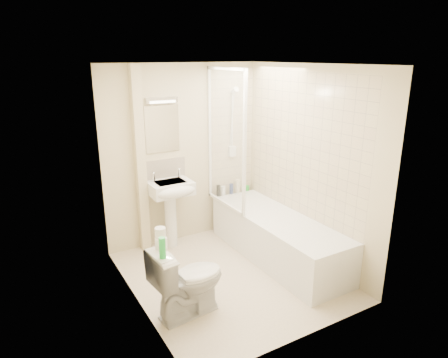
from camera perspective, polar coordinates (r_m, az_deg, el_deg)
floor at (r=4.84m, az=0.91°, el=-13.66°), size 2.50×2.50×0.00m
wall_back at (r=5.41m, az=-5.87°, el=3.44°), size 2.20×0.02×2.40m
wall_left at (r=3.92m, az=-12.95°, el=-2.34°), size 0.02×2.50×2.40m
wall_right at (r=4.98m, az=11.90°, el=1.93°), size 0.02×2.50×2.40m
ceiling at (r=4.15m, az=1.07°, el=16.08°), size 2.20×2.50×0.02m
tile_back at (r=5.70m, az=1.04°, el=6.54°), size 0.70×0.01×1.75m
tile_right at (r=4.99m, az=11.23°, el=4.66°), size 0.01×2.10×1.75m
pipe_boxing at (r=5.14m, az=-11.89°, el=2.42°), size 0.12×0.12×2.40m
splashback at (r=5.34m, az=-8.55°, el=1.26°), size 0.60×0.02×0.30m
mirror at (r=5.22m, az=-8.82°, el=7.07°), size 0.46×0.01×0.60m
strip_light at (r=5.14m, az=-8.91°, el=11.09°), size 0.42×0.07×0.07m
bathtub at (r=5.15m, az=7.62°, el=-8.15°), size 0.70×2.10×0.55m
shower_screen at (r=5.14m, az=0.23°, el=5.66°), size 0.04×0.92×1.80m
shower_fixture at (r=5.64m, az=1.27°, el=7.67°), size 0.10×0.16×0.99m
pedestal_sink at (r=5.23m, az=-7.49°, el=-2.40°), size 0.55×0.49×1.05m
bottle_black_a at (r=5.71m, az=-0.79°, el=-1.68°), size 0.06×0.06×0.16m
bottle_white_a at (r=5.75m, az=-0.11°, el=-1.68°), size 0.06×0.06×0.14m
bottle_blue at (r=5.81m, az=1.04°, el=-1.40°), size 0.05×0.05×0.15m
bottle_cream at (r=5.86m, az=1.98°, el=-1.02°), size 0.07×0.07×0.19m
bottle_green at (r=5.97m, az=3.33°, el=-1.29°), size 0.06×0.06×0.08m
toilet at (r=4.06m, az=-5.13°, el=-14.16°), size 0.57×0.82×0.75m
toilet_roll_lower at (r=3.83m, az=-8.98°, el=-9.04°), size 0.11×0.11×0.11m
toilet_roll_upper at (r=3.82m, az=-9.09°, el=-7.52°), size 0.10×0.10×0.09m
green_bottle at (r=3.64m, az=-8.80°, el=-9.69°), size 0.06×0.06×0.20m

